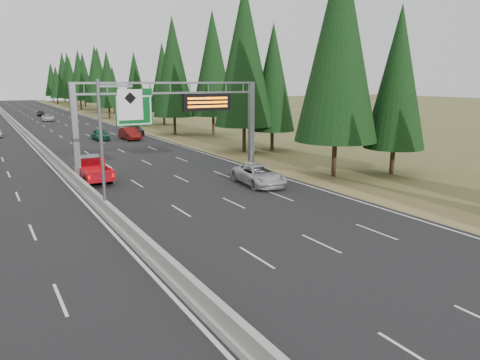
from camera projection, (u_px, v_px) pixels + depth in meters
name	position (u px, v px, depth m)	size (l,w,h in m)	color
road	(21.00, 131.00, 75.05)	(32.00, 260.00, 0.08)	black
shoulder_right	(130.00, 126.00, 83.63)	(3.60, 260.00, 0.06)	olive
median_barrier	(21.00, 129.00, 74.97)	(0.70, 260.00, 0.85)	gray
sign_gantry	(179.00, 113.00, 39.86)	(16.75, 0.98, 7.80)	slate
hov_sign_pole	(111.00, 137.00, 27.52)	(2.80, 0.50, 8.00)	slate
tree_row_right	(163.00, 72.00, 78.75)	(11.69, 237.36, 18.92)	black
silver_minivan	(259.00, 175.00, 35.99)	(2.55, 5.54, 1.54)	#B7B7BC
red_pickup	(91.00, 167.00, 37.76)	(2.08, 5.82, 1.90)	black
car_ahead_green	(100.00, 135.00, 63.21)	(1.75, 4.36, 1.48)	#125134
car_ahead_dkred	(130.00, 134.00, 63.54)	(1.74, 4.99, 1.64)	#630F0E
car_ahead_dkgrey	(133.00, 130.00, 69.12)	(2.20, 5.42, 1.57)	black
car_ahead_white	(48.00, 118.00, 92.99)	(2.25, 4.88, 1.36)	silver
car_ahead_far	(41.00, 113.00, 105.08)	(1.53, 3.80, 1.29)	black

